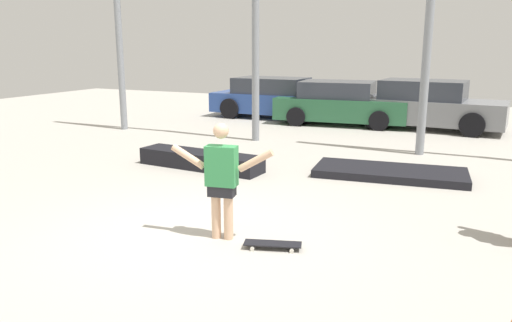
# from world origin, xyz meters

# --- Properties ---
(ground_plane) EXTENTS (36.00, 36.00, 0.00)m
(ground_plane) POSITION_xyz_m (0.00, 0.00, 0.00)
(ground_plane) COLOR #B2ADA3
(skateboarder) EXTENTS (1.40, 0.33, 1.58)m
(skateboarder) POSITION_xyz_m (0.40, -0.02, 0.87)
(skateboarder) COLOR #DBAD89
(skateboarder) RESTS_ON ground_plane
(skateboard) EXTENTS (0.77, 0.42, 0.08)m
(skateboard) POSITION_xyz_m (1.16, -0.07, 0.06)
(skateboard) COLOR black
(skateboard) RESTS_ON ground_plane
(grind_box) EXTENTS (2.85, 0.88, 0.35)m
(grind_box) POSITION_xyz_m (-1.91, 3.28, 0.18)
(grind_box) COLOR black
(grind_box) RESTS_ON ground_plane
(manual_pad) EXTENTS (3.06, 1.55, 0.16)m
(manual_pad) POSITION_xyz_m (1.89, 4.25, 0.08)
(manual_pad) COLOR black
(manual_pad) RESTS_ON ground_plane
(canopy_support_left) EXTENTS (4.70, 0.20, 6.42)m
(canopy_support_left) POSITION_xyz_m (-4.42, 6.65, 3.79)
(canopy_support_left) COLOR gray
(canopy_support_left) RESTS_ON ground_plane
(parked_car_blue) EXTENTS (4.55, 1.99, 1.43)m
(parked_car_blue) POSITION_xyz_m (-3.38, 10.94, 0.70)
(parked_car_blue) COLOR #284793
(parked_car_blue) RESTS_ON ground_plane
(parked_car_green) EXTENTS (4.37, 2.27, 1.41)m
(parked_car_green) POSITION_xyz_m (-0.83, 10.46, 0.68)
(parked_car_green) COLOR #28603D
(parked_car_green) RESTS_ON ground_plane
(parked_car_grey) EXTENTS (4.60, 2.20, 1.51)m
(parked_car_grey) POSITION_xyz_m (1.85, 10.62, 0.73)
(parked_car_grey) COLOR slate
(parked_car_grey) RESTS_ON ground_plane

